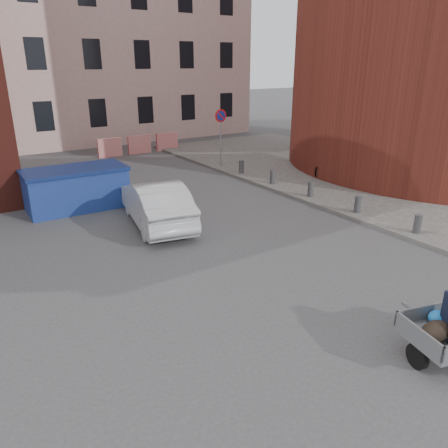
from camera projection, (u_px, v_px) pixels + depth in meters
ground at (227, 275)px, 10.48m from camera, size 120.00×120.00×0.00m
sidewalk at (368, 179)px, 18.75m from camera, size 9.00×24.00×0.12m
building_pink at (116, 26)px, 28.33m from camera, size 16.00×8.00×14.00m
no_parking_sign at (221, 126)px, 20.29m from camera, size 0.60×0.09×2.65m
bollards at (311, 189)px, 16.10m from camera, size 0.22×9.02×0.55m
barriers at (139, 144)px, 24.20m from camera, size 4.70×0.18×1.00m
dumpster at (76, 188)px, 15.04m from camera, size 3.43×1.82×1.42m
silver_car at (156, 203)px, 13.54m from camera, size 2.24×4.43×1.39m
bicycle at (325, 165)px, 19.07m from camera, size 1.76×1.02×0.88m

